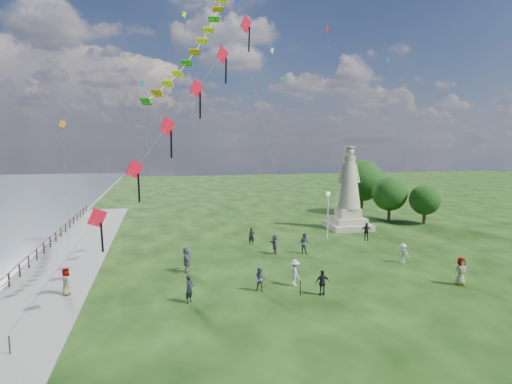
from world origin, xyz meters
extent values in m
cube|color=slate|center=(-16.50, 10.00, -0.20)|extent=(0.30, 160.00, 0.60)
cube|color=slate|center=(-14.00, 8.00, 0.05)|extent=(5.00, 60.00, 0.10)
cylinder|color=black|center=(-16.30, 8.00, 0.50)|extent=(0.11, 0.11, 1.00)
cylinder|color=black|center=(-16.30, 10.00, 0.50)|extent=(0.11, 0.11, 1.00)
cylinder|color=black|center=(-16.30, 12.00, 0.50)|extent=(0.11, 0.11, 1.00)
cylinder|color=black|center=(-16.30, 14.00, 0.50)|extent=(0.11, 0.11, 1.00)
cylinder|color=black|center=(-16.30, 16.00, 0.50)|extent=(0.11, 0.11, 1.00)
cylinder|color=black|center=(-16.30, 18.00, 0.50)|extent=(0.11, 0.11, 1.00)
cylinder|color=black|center=(-16.30, 20.00, 0.50)|extent=(0.11, 0.11, 1.00)
cylinder|color=black|center=(-16.30, 22.00, 0.50)|extent=(0.11, 0.11, 1.00)
cylinder|color=black|center=(-16.30, 24.00, 0.50)|extent=(0.11, 0.11, 1.00)
cylinder|color=black|center=(-16.30, 26.00, 0.50)|extent=(0.11, 0.11, 1.00)
cylinder|color=black|center=(-16.30, 28.00, 0.50)|extent=(0.11, 0.11, 1.00)
cylinder|color=black|center=(-16.30, 30.00, 0.50)|extent=(0.11, 0.11, 1.00)
cylinder|color=black|center=(-16.30, 32.00, 0.50)|extent=(0.11, 0.11, 1.00)
cylinder|color=black|center=(-16.30, 34.00, 0.50)|extent=(0.11, 0.11, 1.00)
cylinder|color=black|center=(-16.30, 36.00, 0.50)|extent=(0.11, 0.11, 1.00)
cube|color=black|center=(-16.30, 10.00, 0.98)|extent=(0.06, 52.00, 0.06)
cube|color=black|center=(-16.30, 10.00, 0.55)|extent=(0.06, 52.00, 0.06)
cube|color=tan|center=(11.32, 20.13, 0.29)|extent=(4.26, 4.26, 0.58)
cube|color=tan|center=(11.32, 20.13, 0.88)|extent=(3.24, 3.24, 0.58)
cube|color=tan|center=(11.32, 20.13, 1.66)|extent=(2.23, 2.23, 0.97)
cylinder|color=tan|center=(11.32, 20.13, 7.21)|extent=(1.22, 1.22, 0.39)
sphere|color=tan|center=(11.32, 20.13, 7.82)|extent=(0.90, 0.90, 0.90)
cylinder|color=tan|center=(11.32, 20.13, 8.29)|extent=(1.07, 1.07, 0.10)
cylinder|color=silver|center=(7.53, 16.24, 2.02)|extent=(0.12, 0.12, 4.03)
sphere|color=white|center=(7.53, 16.24, 4.15)|extent=(0.40, 0.40, 0.40)
cylinder|color=#382314|center=(17.52, 22.89, 0.95)|extent=(0.36, 0.36, 1.91)
sphere|color=#1A350E|center=(17.52, 22.89, 3.10)|extent=(3.82, 3.82, 3.82)
cylinder|color=#382314|center=(20.31, 20.47, 0.82)|extent=(0.36, 0.36, 1.64)
sphere|color=#1A350E|center=(20.31, 20.47, 2.66)|extent=(3.27, 3.27, 3.27)
cylinder|color=#382314|center=(16.85, 28.15, 1.25)|extent=(0.36, 0.36, 2.51)
sphere|color=#1A350E|center=(16.85, 28.15, 4.07)|extent=(5.01, 5.01, 5.01)
imported|color=black|center=(-5.81, 3.36, 0.78)|extent=(0.65, 0.68, 1.56)
imported|color=#595960|center=(-1.59, 4.22, 0.74)|extent=(0.85, 0.74, 1.49)
imported|color=silver|center=(0.74, 4.76, 0.81)|extent=(0.69, 1.12, 1.62)
imported|color=black|center=(1.78, 2.84, 0.75)|extent=(0.88, 0.47, 1.49)
imported|color=#595960|center=(10.78, 2.61, 0.88)|extent=(0.88, 0.57, 1.76)
imported|color=#595960|center=(-5.60, 8.95, 0.90)|extent=(0.84, 1.72, 1.80)
imported|color=black|center=(0.31, 15.57, 0.74)|extent=(0.62, 0.50, 1.47)
imported|color=#595960|center=(3.80, 11.92, 0.84)|extent=(0.93, 0.94, 1.69)
imported|color=silver|center=(9.96, 7.73, 0.72)|extent=(0.91, 1.05, 1.45)
imported|color=black|center=(10.74, 14.98, 0.80)|extent=(1.06, 0.87, 1.60)
imported|color=#595960|center=(-12.64, 5.85, 0.78)|extent=(0.72, 0.88, 1.55)
imported|color=#595960|center=(1.46, 12.20, 0.80)|extent=(0.71, 1.51, 1.60)
cylinder|color=black|center=(-13.50, -1.00, 0.45)|extent=(0.06, 0.06, 0.90)
cube|color=red|center=(-10.18, 1.52, 5.27)|extent=(0.87, 0.64, 1.03)
cube|color=black|center=(-10.00, 1.42, 4.32)|extent=(0.10, 0.28, 1.48)
cube|color=red|center=(-8.48, 2.82, 7.47)|extent=(0.87, 0.64, 1.03)
cube|color=black|center=(-8.30, 2.72, 6.52)|extent=(0.10, 0.28, 1.48)
cube|color=red|center=(-6.77, 4.11, 9.66)|extent=(0.87, 0.64, 1.03)
cube|color=black|center=(-6.59, 4.01, 8.71)|extent=(0.10, 0.28, 1.48)
cube|color=red|center=(-5.06, 5.41, 11.86)|extent=(0.87, 0.64, 1.03)
cube|color=black|center=(-4.88, 5.31, 10.91)|extent=(0.10, 0.28, 1.48)
cube|color=red|center=(-3.36, 6.70, 14.05)|extent=(0.87, 0.64, 1.03)
cube|color=black|center=(-3.18, 6.60, 13.10)|extent=(0.10, 0.28, 1.48)
cube|color=red|center=(-1.65, 8.00, 16.25)|extent=(0.87, 0.64, 1.03)
cube|color=black|center=(-1.47, 7.90, 15.30)|extent=(0.10, 0.28, 1.48)
cylinder|color=black|center=(0.50, 3.00, 0.45)|extent=(0.06, 0.06, 0.90)
cube|color=#F5FF15|center=(-3.29, 7.36, 17.41)|extent=(0.74, 0.61, 0.15)
cube|color=orange|center=(-3.60, 6.71, 16.67)|extent=(0.71, 0.61, 0.16)
cube|color=green|center=(-3.95, 6.06, 15.91)|extent=(0.71, 0.64, 0.18)
cube|color=#F5FF15|center=(-4.34, 5.41, 15.13)|extent=(0.71, 0.66, 0.19)
cube|color=#F5FF15|center=(-4.77, 4.76, 14.37)|extent=(0.70, 0.68, 0.21)
cube|color=orange|center=(-5.23, 4.12, 13.63)|extent=(0.69, 0.69, 0.23)
cube|color=green|center=(-5.72, 3.47, 12.92)|extent=(0.68, 0.69, 0.25)
cube|color=#F5FF15|center=(-6.23, 2.84, 12.27)|extent=(0.66, 0.69, 0.27)
cube|color=#F5FF15|center=(-6.75, 2.20, 11.68)|extent=(0.64, 0.68, 0.28)
cube|color=orange|center=(-7.27, 1.58, 11.15)|extent=(0.62, 0.67, 0.30)
cube|color=green|center=(-7.78, 0.97, 10.70)|extent=(0.60, 0.66, 0.31)
cube|color=#157482|center=(-8.63, 20.97, 14.04)|extent=(0.51, 0.39, 0.57)
cylinder|color=#595959|center=(-8.13, 18.47, 7.05)|extent=(1.02, 5.02, 14.00)
cube|color=silver|center=(4.24, 23.82, 18.05)|extent=(0.51, 0.39, 0.57)
cylinder|color=#595959|center=(4.74, 21.32, 9.05)|extent=(1.02, 5.02, 18.00)
cube|color=red|center=(11.26, 26.61, 21.24)|extent=(0.51, 0.39, 0.57)
cylinder|color=#595959|center=(11.76, 24.11, 10.65)|extent=(1.02, 5.02, 21.19)
cube|color=#F5FF15|center=(-4.29, 28.31, 22.29)|extent=(0.51, 0.39, 0.57)
cylinder|color=#595959|center=(-3.79, 25.81, 11.17)|extent=(1.02, 5.02, 22.24)
cube|color=green|center=(6.96, 29.34, 16.06)|extent=(0.51, 0.39, 0.57)
cylinder|color=#595959|center=(7.46, 26.84, 8.05)|extent=(1.02, 5.02, 16.01)
cube|color=orange|center=(-14.94, 18.43, 10.29)|extent=(0.51, 0.39, 0.57)
cylinder|color=#595959|center=(-14.44, 15.93, 5.17)|extent=(1.02, 5.02, 10.25)
cube|color=#1B22AC|center=(0.85, 25.06, 22.89)|extent=(0.51, 0.39, 0.57)
cylinder|color=#595959|center=(1.35, 22.56, 11.47)|extent=(1.02, 5.02, 22.84)
cube|color=#157482|center=(15.92, 21.55, 17.19)|extent=(0.51, 0.39, 0.57)
cylinder|color=#595959|center=(16.42, 19.05, 8.62)|extent=(1.02, 5.02, 17.15)
camera|label=1|loc=(-7.21, -19.64, 8.91)|focal=30.00mm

